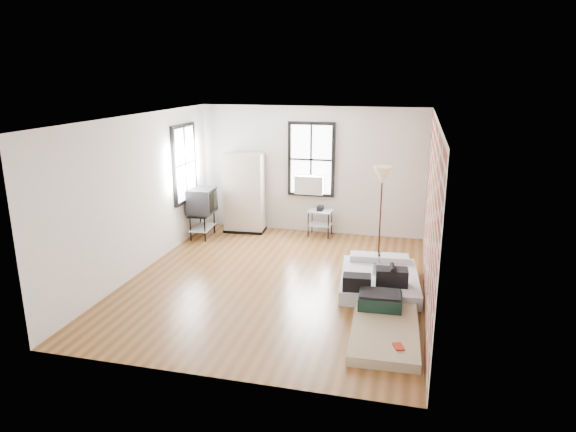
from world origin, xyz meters
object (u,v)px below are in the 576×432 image
(mattress_bare, at_px, (384,324))
(floor_lamp, at_px, (382,179))
(wardrobe, at_px, (244,193))
(tv_stand, at_px, (202,202))
(mattress_main, at_px, (379,279))
(side_table, at_px, (320,216))

(mattress_bare, xyz_separation_m, floor_lamp, (-0.30, 3.18, 1.40))
(wardrobe, bearing_deg, tv_stand, -144.67)
(wardrobe, bearing_deg, mattress_main, -41.97)
(mattress_bare, bearing_deg, wardrobe, 127.76)
(floor_lamp, bearing_deg, side_table, 146.14)
(side_table, bearing_deg, floor_lamp, -33.86)
(side_table, xyz_separation_m, floor_lamp, (1.35, -0.91, 1.06))
(mattress_bare, bearing_deg, mattress_main, 94.38)
(wardrobe, height_order, tv_stand, wardrobe)
(wardrobe, bearing_deg, floor_lamp, -19.20)
(wardrobe, height_order, side_table, wardrobe)
(mattress_main, bearing_deg, side_table, 115.04)
(mattress_bare, distance_m, side_table, 4.43)
(mattress_main, distance_m, floor_lamp, 2.16)
(side_table, distance_m, floor_lamp, 1.94)
(mattress_bare, xyz_separation_m, tv_stand, (-4.14, 3.40, 0.67))
(mattress_main, xyz_separation_m, tv_stand, (-3.96, 1.88, 0.63))
(side_table, distance_m, tv_stand, 2.59)
(floor_lamp, xyz_separation_m, tv_stand, (-3.83, 0.22, -0.74))
(floor_lamp, bearing_deg, tv_stand, 176.78)
(wardrobe, relative_size, tv_stand, 1.64)
(wardrobe, xyz_separation_m, floor_lamp, (3.07, -0.84, 0.63))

